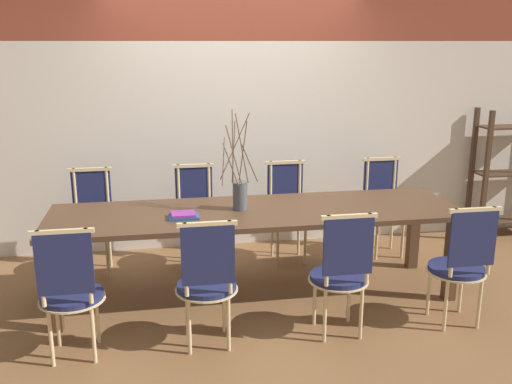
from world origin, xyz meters
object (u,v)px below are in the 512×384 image
object	(u,v)px
chair_near_center	(341,271)
chair_far_center	(288,209)
book_stack	(183,216)
vase_centerpiece	(240,192)
shelving_rack	(510,173)
dining_table	(256,219)

from	to	relation	value
chair_near_center	chair_far_center	world-z (taller)	same
chair_near_center	book_stack	bearing A→B (deg)	148.33
vase_centerpiece	shelving_rack	xyz separation A→B (m)	(3.07, 1.03, -0.20)
dining_table	chair_far_center	xyz separation A→B (m)	(0.44, 0.77, -0.16)
chair_far_center	vase_centerpiece	world-z (taller)	vase_centerpiece
chair_near_center	book_stack	world-z (taller)	chair_near_center
shelving_rack	book_stack	bearing A→B (deg)	-161.49
chair_near_center	vase_centerpiece	distance (m)	1.08
book_stack	shelving_rack	size ratio (longest dim) A/B	0.17
dining_table	shelving_rack	xyz separation A→B (m)	(2.95, 1.07, 0.02)
vase_centerpiece	shelving_rack	distance (m)	3.24
chair_near_center	chair_far_center	size ratio (longest dim) A/B	1.00
chair_far_center	vase_centerpiece	size ratio (longest dim) A/B	1.18
chair_far_center	vase_centerpiece	distance (m)	1.00
chair_near_center	shelving_rack	bearing A→B (deg)	36.60
chair_near_center	vase_centerpiece	size ratio (longest dim) A/B	1.18
dining_table	book_stack	distance (m)	0.60
dining_table	vase_centerpiece	world-z (taller)	vase_centerpiece
chair_far_center	vase_centerpiece	xyz separation A→B (m)	(-0.57, -0.73, 0.39)
dining_table	chair_near_center	world-z (taller)	chair_near_center
vase_centerpiece	shelving_rack	world-z (taller)	vase_centerpiece
chair_near_center	chair_far_center	distance (m)	1.54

